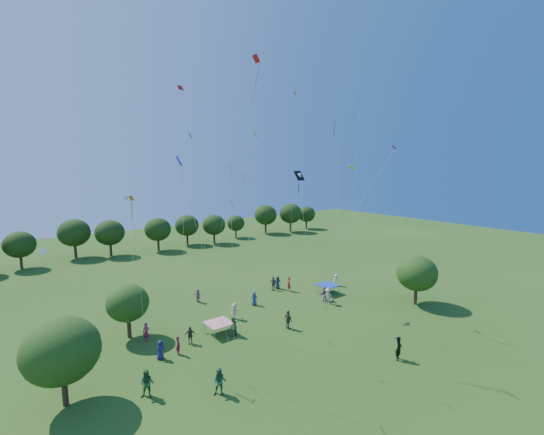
{
  "coord_description": "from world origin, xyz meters",
  "views": [
    {
      "loc": [
        -18.76,
        -10.61,
        15.36
      ],
      "look_at": [
        0.0,
        14.0,
        11.0
      ],
      "focal_mm": 24.0,
      "sensor_mm": 36.0,
      "label": 1
    }
  ],
  "objects_px": {
    "tent_red_stripe": "(219,323)",
    "tent_blue": "(327,285)",
    "near_tree_west": "(61,351)",
    "pirate_kite": "(300,178)",
    "man_in_black": "(399,348)",
    "near_tree_east": "(417,273)",
    "red_high_kite": "(254,111)",
    "near_tree_north": "(128,303)"
  },
  "relations": [
    {
      "from": "near_tree_north",
      "to": "man_in_black",
      "type": "relative_size",
      "value": 2.54
    },
    {
      "from": "tent_red_stripe",
      "to": "red_high_kite",
      "type": "relative_size",
      "value": 0.09
    },
    {
      "from": "near_tree_east",
      "to": "tent_blue",
      "type": "distance_m",
      "value": 10.34
    },
    {
      "from": "red_high_kite",
      "to": "tent_blue",
      "type": "bearing_deg",
      "value": 14.24
    },
    {
      "from": "near_tree_north",
      "to": "pirate_kite",
      "type": "bearing_deg",
      "value": -9.65
    },
    {
      "from": "near_tree_west",
      "to": "near_tree_east",
      "type": "relative_size",
      "value": 1.06
    },
    {
      "from": "near_tree_west",
      "to": "near_tree_east",
      "type": "bearing_deg",
      "value": -6.7
    },
    {
      "from": "near_tree_north",
      "to": "man_in_black",
      "type": "xyz_separation_m",
      "value": [
        15.98,
        -17.03,
        -2.28
      ]
    },
    {
      "from": "man_in_black",
      "to": "red_high_kite",
      "type": "relative_size",
      "value": 0.08
    },
    {
      "from": "pirate_kite",
      "to": "red_high_kite",
      "type": "height_order",
      "value": "red_high_kite"
    },
    {
      "from": "tent_red_stripe",
      "to": "man_in_black",
      "type": "height_order",
      "value": "man_in_black"
    },
    {
      "from": "near_tree_west",
      "to": "near_tree_north",
      "type": "relative_size",
      "value": 1.2
    },
    {
      "from": "near_tree_north",
      "to": "tent_red_stripe",
      "type": "distance_m",
      "value": 8.35
    },
    {
      "from": "near_tree_west",
      "to": "near_tree_east",
      "type": "xyz_separation_m",
      "value": [
        34.05,
        -4.0,
        -0.18
      ]
    },
    {
      "from": "near_tree_north",
      "to": "near_tree_west",
      "type": "bearing_deg",
      "value": -130.15
    },
    {
      "from": "near_tree_east",
      "to": "tent_red_stripe",
      "type": "distance_m",
      "value": 22.4
    },
    {
      "from": "tent_red_stripe",
      "to": "tent_blue",
      "type": "relative_size",
      "value": 1.0
    },
    {
      "from": "tent_red_stripe",
      "to": "tent_blue",
      "type": "height_order",
      "value": "same"
    },
    {
      "from": "near_tree_east",
      "to": "man_in_black",
      "type": "xyz_separation_m",
      "value": [
        -11.98,
        -5.81,
        -2.63
      ]
    },
    {
      "from": "pirate_kite",
      "to": "tent_blue",
      "type": "bearing_deg",
      "value": 3.18
    },
    {
      "from": "man_in_black",
      "to": "near_tree_north",
      "type": "bearing_deg",
      "value": 112.27
    },
    {
      "from": "pirate_kite",
      "to": "red_high_kite",
      "type": "distance_m",
      "value": 10.42
    },
    {
      "from": "near_tree_west",
      "to": "pirate_kite",
      "type": "distance_m",
      "value": 26.29
    },
    {
      "from": "near_tree_west",
      "to": "tent_red_stripe",
      "type": "xyz_separation_m",
      "value": [
        12.91,
        2.95,
        -2.74
      ]
    },
    {
      "from": "near_tree_north",
      "to": "near_tree_east",
      "type": "bearing_deg",
      "value": -21.88
    },
    {
      "from": "man_in_black",
      "to": "red_high_kite",
      "type": "xyz_separation_m",
      "value": [
        -6.27,
        11.02,
        19.11
      ]
    },
    {
      "from": "tent_red_stripe",
      "to": "tent_blue",
      "type": "xyz_separation_m",
      "value": [
        15.82,
        1.54,
        0.0
      ]
    },
    {
      "from": "tent_red_stripe",
      "to": "red_high_kite",
      "type": "bearing_deg",
      "value": -31.08
    },
    {
      "from": "near_tree_east",
      "to": "red_high_kite",
      "type": "relative_size",
      "value": 0.24
    },
    {
      "from": "tent_blue",
      "to": "tent_red_stripe",
      "type": "bearing_deg",
      "value": -174.44
    },
    {
      "from": "near_tree_west",
      "to": "tent_blue",
      "type": "relative_size",
      "value": 2.68
    },
    {
      "from": "near_tree_east",
      "to": "tent_red_stripe",
      "type": "xyz_separation_m",
      "value": [
        -21.14,
        6.95,
        -2.56
      ]
    },
    {
      "from": "man_in_black",
      "to": "near_tree_west",
      "type": "bearing_deg",
      "value": 135.14
    },
    {
      "from": "near_tree_west",
      "to": "pirate_kite",
      "type": "height_order",
      "value": "pirate_kite"
    },
    {
      "from": "tent_blue",
      "to": "man_in_black",
      "type": "distance_m",
      "value": 15.77
    },
    {
      "from": "near_tree_west",
      "to": "near_tree_north",
      "type": "xyz_separation_m",
      "value": [
        6.09,
        7.22,
        -0.52
      ]
    },
    {
      "from": "man_in_black",
      "to": "pirate_kite",
      "type": "relative_size",
      "value": 0.14
    },
    {
      "from": "man_in_black",
      "to": "red_high_kite",
      "type": "height_order",
      "value": "red_high_kite"
    },
    {
      "from": "tent_blue",
      "to": "man_in_black",
      "type": "height_order",
      "value": "man_in_black"
    },
    {
      "from": "man_in_black",
      "to": "pirate_kite",
      "type": "bearing_deg",
      "value": 62.08
    },
    {
      "from": "near_tree_west",
      "to": "tent_red_stripe",
      "type": "distance_m",
      "value": 13.53
    },
    {
      "from": "near_tree_west",
      "to": "man_in_black",
      "type": "height_order",
      "value": "near_tree_west"
    }
  ]
}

